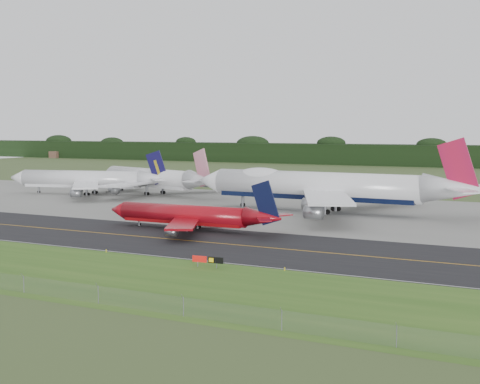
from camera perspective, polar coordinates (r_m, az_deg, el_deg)
name	(u,v)px	position (r m, az deg, el deg)	size (l,w,h in m)	color
ground	(181,236)	(131.96, -5.03, -3.77)	(600.00, 600.00, 0.00)	#324620
grass_verge	(58,269)	(104.36, -15.26, -6.39)	(400.00, 30.00, 0.01)	#2F5A1A
taxiway	(170,239)	(128.62, -5.97, -4.02)	(400.00, 32.00, 0.02)	black
apron	(283,209)	(176.93, 3.70, -1.42)	(400.00, 78.00, 0.01)	slate
taxiway_centreline	(170,239)	(128.62, -5.97, -4.01)	(400.00, 0.40, 0.00)	#C68612
taxiway_edge_line	(121,252)	(116.08, -10.12, -5.09)	(400.00, 0.25, 0.00)	silver
horizon_treeline	(439,157)	(390.85, 16.62, 2.90)	(700.00, 25.00, 12.00)	black
jet_ba_747	(325,187)	(169.46, 7.24, 0.46)	(76.02, 63.01, 19.13)	white
jet_red_737	(192,215)	(139.35, -4.09, -2.01)	(40.59, 33.24, 11.00)	maroon
jet_navy_gold	(90,180)	(219.14, -12.67, 1.01)	(55.12, 47.11, 14.37)	white
jet_star_tail	(154,179)	(215.97, -7.32, 1.14)	(56.36, 45.75, 15.33)	silver
taxiway_sign	(208,260)	(102.01, -2.78, -5.80)	(5.06, 0.65, 1.69)	slate
edge_marker_center	(106,251)	(116.68, -11.35, -4.94)	(0.16, 0.16, 0.50)	yellow
edge_marker_right	(285,269)	(100.04, 3.83, -6.58)	(0.16, 0.16, 0.50)	yellow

